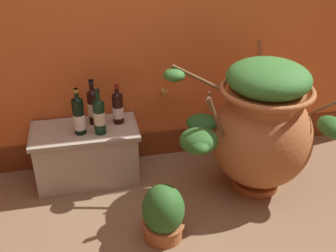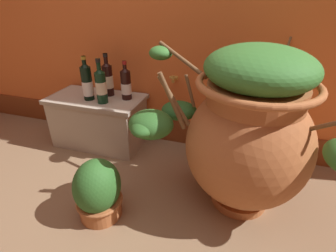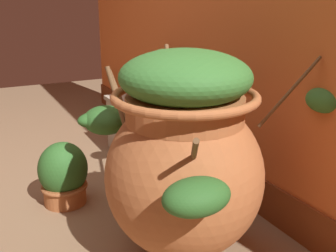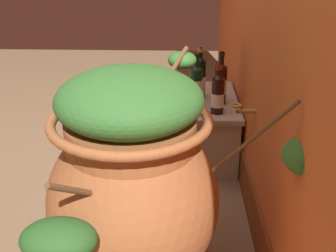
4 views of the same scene
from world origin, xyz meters
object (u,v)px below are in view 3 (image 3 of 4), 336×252
at_px(wine_bottle_right, 139,84).
at_px(terracotta_urn, 183,155).
at_px(wine_bottle_left, 143,88).
at_px(wine_bottle_back, 169,93).
at_px(potted_shrub, 64,175).
at_px(wine_bottle_middle, 162,85).

bearing_deg(wine_bottle_right, terracotta_urn, -14.44).
relative_size(wine_bottle_left, wine_bottle_back, 1.12).
relative_size(terracotta_urn, potted_shrub, 3.05).
relative_size(wine_bottle_back, potted_shrub, 0.80).
xyz_separation_m(terracotta_urn, wine_bottle_middle, (-1.06, 0.42, 0.06)).
xyz_separation_m(wine_bottle_right, potted_shrub, (0.43, -0.65, -0.37)).
distance_m(wine_bottle_back, potted_shrub, 0.84).
relative_size(wine_bottle_right, wine_bottle_back, 1.13).
bearing_deg(wine_bottle_left, terracotta_urn, -14.80).
distance_m(terracotta_urn, potted_shrub, 0.87).
bearing_deg(wine_bottle_middle, wine_bottle_left, -78.72).
bearing_deg(wine_bottle_left, wine_bottle_back, 42.22).
relative_size(terracotta_urn, wine_bottle_back, 3.81).
xyz_separation_m(wine_bottle_left, wine_bottle_middle, (-0.03, 0.15, 0.00)).
height_order(terracotta_urn, potted_shrub, terracotta_urn).
bearing_deg(wine_bottle_middle, wine_bottle_back, -9.66).
height_order(wine_bottle_left, wine_bottle_back, wine_bottle_left).
distance_m(terracotta_urn, wine_bottle_left, 1.07).
relative_size(terracotta_urn, wine_bottle_right, 3.39).
xyz_separation_m(wine_bottle_left, potted_shrub, (0.30, -0.62, -0.37)).
bearing_deg(wine_bottle_middle, potted_shrub, -66.85).
height_order(wine_bottle_middle, wine_bottle_back, wine_bottle_middle).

